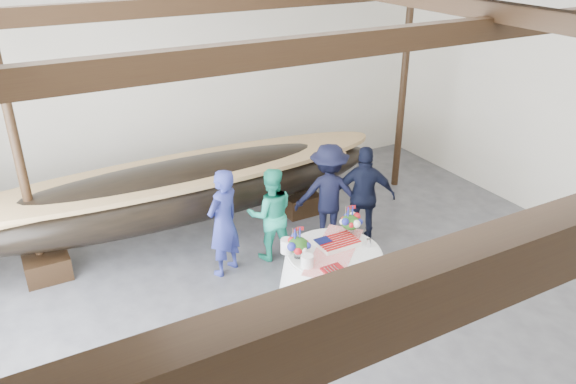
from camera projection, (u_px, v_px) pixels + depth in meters
floor at (380, 358)px, 7.17m from camera, size 10.00×12.00×0.01m
wall_back at (200, 80)px, 10.93m from camera, size 10.00×0.02×4.50m
pavilion_structure at (365, 28)px, 6.01m from camera, size 9.80×11.76×4.50m
longboat_display at (181, 191)px, 9.51m from camera, size 7.58×1.52×1.42m
banquet_table at (333, 272)px, 8.31m from camera, size 1.62×1.62×0.70m
tabletop_items at (325, 239)px, 8.20m from camera, size 1.48×1.42×0.40m
guest_woman_blue at (223, 223)px, 8.58m from camera, size 0.76×0.66×1.75m
guest_woman_teal at (271, 214)px, 9.02m from camera, size 0.91×0.80×1.58m
guest_man_left at (328, 193)px, 9.49m from camera, size 1.31×1.07×1.76m
guest_man_right at (364, 196)px, 9.43m from camera, size 1.09×0.92×1.75m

